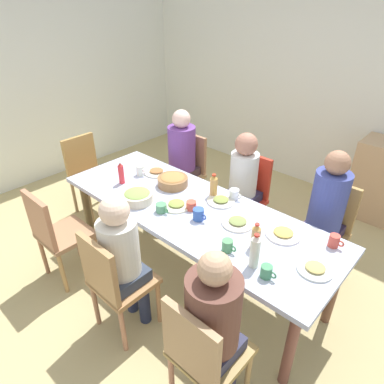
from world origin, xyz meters
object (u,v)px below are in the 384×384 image
Objects in this scene: chair_2 at (202,353)px; cup_3 at (192,206)px; plate_5 at (315,269)px; cup_5 at (334,241)px; plate_1 at (283,233)px; bottle_3 at (255,251)px; chair_3 at (87,171)px; bottle_0 at (121,173)px; person_4 at (242,180)px; cup_2 at (162,208)px; plate_4 at (221,201)px; plate_0 at (238,222)px; plate_2 at (176,205)px; chair_1 at (187,169)px; cup_6 at (267,272)px; person_0 at (122,254)px; cup_7 at (234,194)px; person_1 at (181,154)px; bowl_0 at (173,180)px; cup_1 at (199,214)px; chair_4 at (246,193)px; chair_5 at (325,226)px; bottle_2 at (214,186)px; cup_0 at (140,170)px; chair_0 at (114,280)px; chair_6 at (55,232)px; bottle_1 at (256,236)px; person_5 at (326,209)px; bowl_1 at (137,196)px; cup_4 at (228,246)px; dining_table at (192,215)px; plate_3 at (156,172)px; person_2 at (214,320)px.

cup_3 is (-0.81, 0.79, 0.26)m from chair_2.
cup_5 is at bearing 92.22° from plate_5.
bottle_3 is at bearing -87.49° from plate_1.
bottle_0 reaches higher than chair_3.
person_4 reaches higher than cup_2.
plate_4 is 0.94× the size of bottle_3.
plate_0 and plate_2 have the same top height.
chair_1 is 8.23× the size of cup_6.
person_0 reaches higher than cup_7.
person_1 is 1.40m from plate_0.
cup_6 is at bearing -33.53° from plate_4.
plate_5 is 1.47m from bowl_0.
cup_6 is at bearing -127.61° from plate_5.
plate_4 is 0.32m from cup_1.
plate_4 is 1.98× the size of cup_7.
chair_4 is 4.12× the size of bottle_0.
chair_5 is at bearing 114.69° from cup_5.
plate_5 is 1.11m from bottle_2.
chair_1 is 0.83m from chair_4.
cup_0 is 1.07× the size of cup_5.
chair_0 is 0.74× the size of person_1.
chair_2 is at bearing -6.40° from person_0.
plate_2 is (0.71, -0.88, 0.23)m from chair_1.
plate_1 is (1.56, 1.00, 0.23)m from chair_6.
chair_5 is at bearing 43.29° from plate_2.
bottle_1 is at bearing 120.89° from bottle_3.
person_5 is at bearing 90.00° from chair_2.
bowl_1 is at bearing -68.36° from chair_1.
chair_6 is 1.51m from cup_4.
plate_5 is (1.07, -0.01, 0.08)m from dining_table.
plate_0 is (0.41, 0.07, 0.08)m from dining_table.
plate_1 is at bearing 20.07° from bowl_1.
chair_2 is at bearing -77.38° from bottle_1.
plate_3 is (-0.57, 0.29, 0.00)m from plate_2.
dining_table is at bearing 173.61° from bottle_1.
person_2 is (0.00, 0.09, 0.20)m from chair_2.
dining_table is 19.82× the size of cup_2.
plate_5 is 0.40m from bottle_3.
chair_6 is at bearing -118.28° from person_4.
plate_4 is (-0.70, -0.49, 0.01)m from person_5.
person_1 is at bearing 148.80° from bottle_3.
chair_0 is 1.07m from bottle_0.
bottle_0 reaches higher than chair_0.
cup_1 is (0.98, 0.72, 0.27)m from chair_6.
person_1 reaches higher than plate_3.
person_1 is 1.04× the size of person_4.
person_5 reaches higher than cup_5.
bottle_2 is at bearing 3.78° from plate_3.
chair_2 reaches higher than plate_3.
cup_0 is 1.67m from cup_6.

